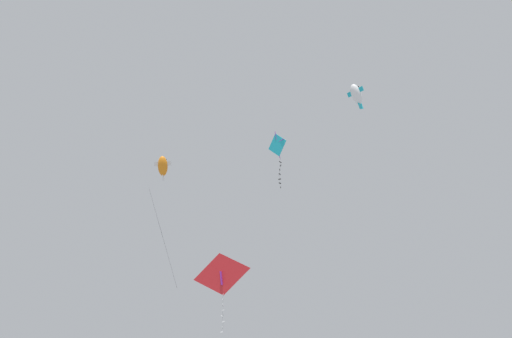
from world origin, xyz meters
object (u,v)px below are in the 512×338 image
object	(u,v)px
kite_fish_far_centre	(163,166)
kite_diamond_highest	(277,146)
kite_delta_mid_left	(222,275)
kite_fish_near_left	(356,94)

from	to	relation	value
kite_fish_far_centre	kite_diamond_highest	world-z (taller)	kite_diamond_highest
kite_delta_mid_left	kite_fish_near_left	bearing A→B (deg)	-0.02
kite_fish_near_left	kite_diamond_highest	distance (m)	6.02
kite_fish_far_centre	kite_diamond_highest	xyz separation A→B (m)	(-3.70, 6.33, 3.30)
kite_fish_far_centre	kite_fish_near_left	size ratio (longest dim) A/B	4.65
kite_diamond_highest	kite_delta_mid_left	xyz separation A→B (m)	(-0.44, -3.33, -8.28)
kite_fish_far_centre	kite_delta_mid_left	xyz separation A→B (m)	(-4.13, 3.00, -4.97)
kite_diamond_highest	kite_fish_far_centre	bearing A→B (deg)	-120.41
kite_fish_near_left	kite_delta_mid_left	xyz separation A→B (m)	(-3.80, -8.14, -9.58)
kite_fish_near_left	kite_delta_mid_left	world-z (taller)	kite_fish_near_left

